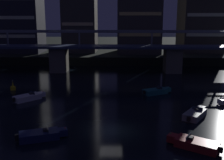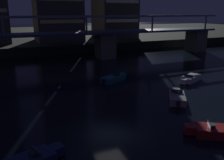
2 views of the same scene
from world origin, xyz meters
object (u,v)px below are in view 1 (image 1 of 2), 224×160
Objects in this scene: tower_west_low at (18,8)px; river_bridge at (116,54)px; speedboat_mid_left at (195,144)px; speedboat_near_left at (29,97)px; tower_east_tall at (201,5)px; tower_central at (139,4)px; speedboat_mid_right at (195,114)px; speedboat_far_left at (41,135)px; speedboat_near_right at (156,91)px; channel_buoy at (13,87)px.

river_bridge is at bearing -32.82° from tower_west_low.
speedboat_near_left is at bearing 143.91° from speedboat_mid_left.
tower_east_tall is (52.95, 3.04, 0.94)m from tower_west_low.
tower_central is (34.73, 0.72, 1.25)m from tower_west_low.
speedboat_mid_left is at bearing -105.57° from tower_east_tall.
river_bridge is 17.58× the size of speedboat_mid_right.
speedboat_near_left is at bearing 163.60° from speedboat_mid_right.
river_bridge is 37.11m from speedboat_far_left.
speedboat_mid_right is (23.20, -6.83, 0.00)m from speedboat_near_left.
tower_east_tall reaches higher than speedboat_mid_left.
speedboat_near_right is 2.80× the size of channel_buoy.
river_bridge is 35.42m from tower_west_low.
river_bridge is 47.59× the size of channel_buoy.
tower_central is at bearing 91.74° from speedboat_mid_left.
speedboat_mid_right is (-14.18, -50.78, -15.42)m from tower_east_tall.
tower_west_low reaches higher than river_bridge.
tower_central reaches higher than speedboat_far_left.
speedboat_near_right is 1.02× the size of speedboat_mid_left.
speedboat_near_right is (6.96, -18.61, -3.77)m from river_bridge.
speedboat_mid_left is 0.94× the size of speedboat_far_left.
speedboat_mid_right is (10.41, -29.44, -3.77)m from river_bridge.
speedboat_near_left is at bearing -168.53° from speedboat_near_right.
speedboat_near_left is 0.90× the size of speedboat_near_right.
tower_west_low is 5.81× the size of speedboat_near_left.
speedboat_mid_right is at bearing 21.29° from speedboat_far_left.
speedboat_mid_left is at bearing -36.09° from speedboat_near_left.
tower_east_tall is at bearing 7.26° from tower_central.
tower_central reaches higher than speedboat_mid_right.
speedboat_far_left is (21.34, -54.54, -14.48)m from tower_west_low.
speedboat_mid_right is (3.45, -10.84, 0.00)m from speedboat_near_right.
channel_buoy is (-4.58, 5.69, 0.06)m from speedboat_near_left.
river_bridge reaches higher than speedboat_mid_right.
tower_west_low is at bearing 129.08° from speedboat_mid_right.
tower_east_tall is 6.23× the size of speedboat_near_left.
speedboat_mid_right is at bearing -50.92° from tower_west_low.
tower_east_tall is 5.59× the size of speedboat_near_right.
tower_east_tall is (24.58, 21.34, 11.64)m from river_bridge.
speedboat_mid_left is 15.21m from speedboat_far_left.
channel_buoy is (-10.34, 19.31, 0.06)m from speedboat_far_left.
channel_buoy is at bearing -72.66° from tower_west_low.
speedboat_near_left and speedboat_near_right have the same top height.
speedboat_near_right is 22.51m from speedboat_far_left.
tower_central is 1.02× the size of tower_east_tall.
speedboat_mid_left is at bearing -56.99° from tower_west_low.
tower_central is 6.37× the size of speedboat_near_left.
tower_central is 5.92× the size of speedboat_mid_right.
speedboat_far_left is (-17.44, -6.80, 0.00)m from speedboat_mid_right.
tower_west_low reaches higher than channel_buoy.
tower_central is (6.36, 19.01, 11.96)m from river_bridge.
speedboat_far_left is at bearing -158.71° from speedboat_mid_right.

